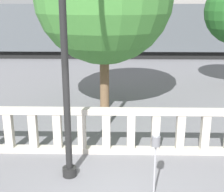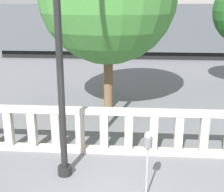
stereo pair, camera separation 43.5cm
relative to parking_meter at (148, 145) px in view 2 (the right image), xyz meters
The scene contains 4 objects.
balustrade 2.05m from the parking_meter, 110.95° to the left, with size 17.78×0.24×1.19m.
parking_meter is the anchor object (origin of this frame).
train_near 17.18m from the parking_meter, 91.32° to the left, with size 18.65×3.07×4.27m.
train_far 30.59m from the parking_meter, 102.57° to the left, with size 19.87×3.01×4.05m.
Camera 2 is at (0.44, -4.58, 3.68)m, focal length 50.00 mm.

